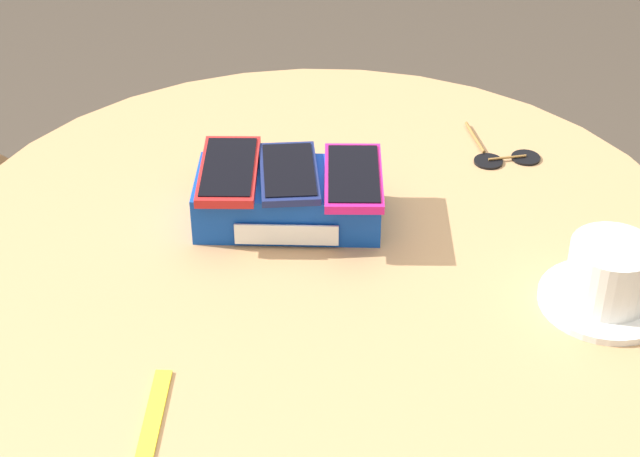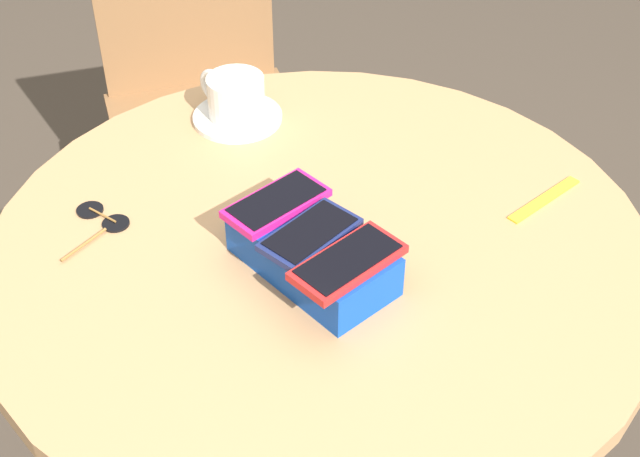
{
  "view_description": "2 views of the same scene",
  "coord_description": "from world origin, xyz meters",
  "px_view_note": "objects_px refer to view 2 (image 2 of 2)",
  "views": [
    {
      "loc": [
        -0.24,
        -0.93,
        1.47
      ],
      "look_at": [
        0.0,
        0.0,
        0.79
      ],
      "focal_mm": 60.0,
      "sensor_mm": 36.0,
      "label": 1
    },
    {
      "loc": [
        -0.45,
        0.74,
        1.52
      ],
      "look_at": [
        0.0,
        0.0,
        0.79
      ],
      "focal_mm": 50.0,
      "sensor_mm": 36.0,
      "label": 2
    }
  ],
  "objects_px": {
    "sunglasses": "(100,220)",
    "phone_box": "(312,254)",
    "phone_red": "(348,262)",
    "round_table": "(320,314)",
    "saucer": "(238,117)",
    "coffee_cup": "(235,96)",
    "phone_navy": "(310,234)",
    "phone_magenta": "(276,203)",
    "lanyard_strap": "(544,199)",
    "chair_far_side": "(205,116)"
  },
  "relations": [
    {
      "from": "saucer",
      "to": "phone_magenta",
      "type": "bearing_deg",
      "value": 135.78
    },
    {
      "from": "chair_far_side",
      "to": "phone_magenta",
      "type": "bearing_deg",
      "value": 135.46
    },
    {
      "from": "sunglasses",
      "to": "phone_magenta",
      "type": "bearing_deg",
      "value": -157.88
    },
    {
      "from": "coffee_cup",
      "to": "sunglasses",
      "type": "height_order",
      "value": "coffee_cup"
    },
    {
      "from": "phone_red",
      "to": "coffee_cup",
      "type": "xyz_separation_m",
      "value": [
        0.34,
        -0.25,
        -0.02
      ]
    },
    {
      "from": "phone_magenta",
      "to": "chair_far_side",
      "type": "height_order",
      "value": "phone_magenta"
    },
    {
      "from": "phone_red",
      "to": "phone_navy",
      "type": "distance_m",
      "value": 0.07
    },
    {
      "from": "saucer",
      "to": "lanyard_strap",
      "type": "xyz_separation_m",
      "value": [
        -0.47,
        -0.06,
        -0.0
      ]
    },
    {
      "from": "phone_box",
      "to": "lanyard_strap",
      "type": "bearing_deg",
      "value": -124.12
    },
    {
      "from": "saucer",
      "to": "sunglasses",
      "type": "bearing_deg",
      "value": 87.84
    },
    {
      "from": "lanyard_strap",
      "to": "chair_far_side",
      "type": "distance_m",
      "value": 1.0
    },
    {
      "from": "phone_box",
      "to": "sunglasses",
      "type": "xyz_separation_m",
      "value": [
        0.29,
        0.06,
        -0.03
      ]
    },
    {
      "from": "phone_red",
      "to": "sunglasses",
      "type": "height_order",
      "value": "phone_red"
    },
    {
      "from": "sunglasses",
      "to": "phone_navy",
      "type": "bearing_deg",
      "value": -167.85
    },
    {
      "from": "phone_red",
      "to": "phone_navy",
      "type": "xyz_separation_m",
      "value": [
        0.06,
        -0.02,
        -0.0
      ]
    },
    {
      "from": "lanyard_strap",
      "to": "sunglasses",
      "type": "relative_size",
      "value": 1.2
    },
    {
      "from": "round_table",
      "to": "sunglasses",
      "type": "distance_m",
      "value": 0.32
    },
    {
      "from": "phone_red",
      "to": "sunglasses",
      "type": "xyz_separation_m",
      "value": [
        0.35,
        0.04,
        -0.06
      ]
    },
    {
      "from": "saucer",
      "to": "phone_box",
      "type": "bearing_deg",
      "value": 140.45
    },
    {
      "from": "coffee_cup",
      "to": "phone_navy",
      "type": "bearing_deg",
      "value": 140.21
    },
    {
      "from": "lanyard_strap",
      "to": "chair_far_side",
      "type": "height_order",
      "value": "chair_far_side"
    },
    {
      "from": "phone_magenta",
      "to": "phone_box",
      "type": "bearing_deg",
      "value": 159.47
    },
    {
      "from": "saucer",
      "to": "sunglasses",
      "type": "relative_size",
      "value": 1.19
    },
    {
      "from": "round_table",
      "to": "lanyard_strap",
      "type": "distance_m",
      "value": 0.35
    },
    {
      "from": "sunglasses",
      "to": "phone_box",
      "type": "bearing_deg",
      "value": -167.49
    },
    {
      "from": "phone_navy",
      "to": "sunglasses",
      "type": "relative_size",
      "value": 1.15
    },
    {
      "from": "phone_red",
      "to": "lanyard_strap",
      "type": "relative_size",
      "value": 1.08
    },
    {
      "from": "saucer",
      "to": "coffee_cup",
      "type": "bearing_deg",
      "value": -8.24
    },
    {
      "from": "round_table",
      "to": "lanyard_strap",
      "type": "xyz_separation_m",
      "value": [
        -0.22,
        -0.23,
        0.14
      ]
    },
    {
      "from": "sunglasses",
      "to": "round_table",
      "type": "bearing_deg",
      "value": -156.05
    },
    {
      "from": "chair_far_side",
      "to": "lanyard_strap",
      "type": "bearing_deg",
      "value": 158.59
    },
    {
      "from": "round_table",
      "to": "phone_box",
      "type": "bearing_deg",
      "value": 112.61
    },
    {
      "from": "phone_box",
      "to": "sunglasses",
      "type": "relative_size",
      "value": 1.99
    },
    {
      "from": "sunglasses",
      "to": "chair_far_side",
      "type": "distance_m",
      "value": 0.87
    },
    {
      "from": "chair_far_side",
      "to": "sunglasses",
      "type": "bearing_deg",
      "value": 119.45
    },
    {
      "from": "phone_box",
      "to": "saucer",
      "type": "distance_m",
      "value": 0.36
    },
    {
      "from": "round_table",
      "to": "phone_red",
      "type": "relative_size",
      "value": 5.8
    },
    {
      "from": "phone_navy",
      "to": "sunglasses",
      "type": "xyz_separation_m",
      "value": [
        0.29,
        0.06,
        -0.06
      ]
    },
    {
      "from": "lanyard_strap",
      "to": "sunglasses",
      "type": "bearing_deg",
      "value": 35.89
    },
    {
      "from": "phone_box",
      "to": "phone_magenta",
      "type": "height_order",
      "value": "phone_magenta"
    },
    {
      "from": "phone_navy",
      "to": "lanyard_strap",
      "type": "xyz_separation_m",
      "value": [
        -0.2,
        -0.29,
        -0.06
      ]
    },
    {
      "from": "phone_magenta",
      "to": "coffee_cup",
      "type": "bearing_deg",
      "value": -43.93
    },
    {
      "from": "phone_box",
      "to": "chair_far_side",
      "type": "height_order",
      "value": "phone_box"
    },
    {
      "from": "phone_box",
      "to": "phone_magenta",
      "type": "bearing_deg",
      "value": -20.53
    },
    {
      "from": "phone_box",
      "to": "phone_red",
      "type": "height_order",
      "value": "phone_red"
    },
    {
      "from": "phone_magenta",
      "to": "lanyard_strap",
      "type": "bearing_deg",
      "value": -135.24
    },
    {
      "from": "phone_magenta",
      "to": "chair_far_side",
      "type": "bearing_deg",
      "value": -44.54
    },
    {
      "from": "phone_magenta",
      "to": "sunglasses",
      "type": "relative_size",
      "value": 1.25
    },
    {
      "from": "coffee_cup",
      "to": "lanyard_strap",
      "type": "height_order",
      "value": "coffee_cup"
    },
    {
      "from": "round_table",
      "to": "saucer",
      "type": "bearing_deg",
      "value": -34.47
    }
  ]
}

